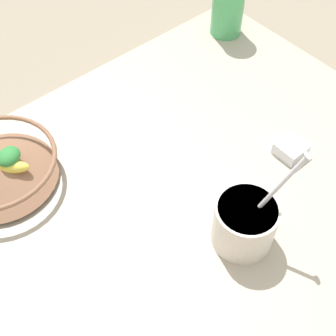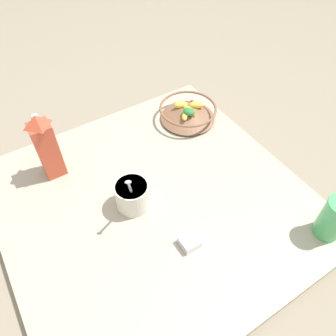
# 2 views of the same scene
# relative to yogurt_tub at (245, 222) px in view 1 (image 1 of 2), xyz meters

# --- Properties ---
(ground_plane) EXTENTS (6.00, 6.00, 0.00)m
(ground_plane) POSITION_rel_yogurt_tub_xyz_m (-0.07, 0.02, -0.09)
(ground_plane) COLOR gray
(countertop) EXTENTS (1.01, 1.01, 0.04)m
(countertop) POSITION_rel_yogurt_tub_xyz_m (-0.07, 0.02, -0.08)
(countertop) COLOR #B2A893
(countertop) RESTS_ON ground_plane
(yogurt_tub) EXTENTS (0.11, 0.14, 0.23)m
(yogurt_tub) POSITION_rel_yogurt_tub_xyz_m (0.00, 0.00, 0.00)
(yogurt_tub) COLOR silver
(yogurt_tub) RESTS_ON countertop
(drinking_cup) EXTENTS (0.09, 0.09, 0.15)m
(drinking_cup) POSITION_rel_yogurt_tub_xyz_m (-0.47, 0.43, 0.02)
(drinking_cup) COLOR #4CB266
(drinking_cup) RESTS_ON countertop
(spice_jar) EXTENTS (0.06, 0.06, 0.03)m
(spice_jar) POSITION_rel_yogurt_tub_xyz_m (-0.08, 0.23, -0.04)
(spice_jar) COLOR silver
(spice_jar) RESTS_ON countertop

